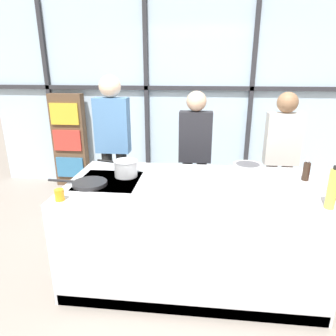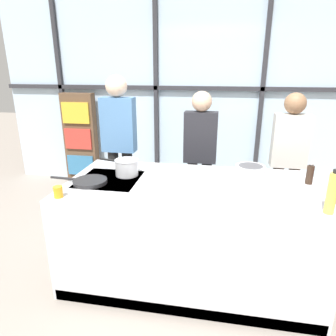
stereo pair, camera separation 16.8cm
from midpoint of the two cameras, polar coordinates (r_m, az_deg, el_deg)
The scene contains 14 objects.
ground_plane at distance 3.00m, azimuth 2.49°, elevation -19.10°, with size 18.00×18.00×0.00m, color gray.
back_window_wall at distance 4.59m, azimuth 4.63°, elevation 13.27°, with size 6.40×0.10×2.80m.
bookshelf at distance 4.99m, azimuth -19.15°, elevation 4.89°, with size 0.52×0.19×1.46m.
demo_island at distance 2.74m, azimuth 2.59°, elevation -11.74°, with size 2.14×1.08×0.89m.
spectator_far_left at distance 3.60m, azimuth -11.76°, elevation 5.31°, with size 0.39×0.25×1.75m.
spectator_center_left at distance 3.46m, azimuth 3.78°, elevation 3.38°, with size 0.37×0.22×1.59m.
spectator_center_right at distance 3.55m, azimuth 19.50°, elevation 2.69°, with size 0.37×0.22×1.59m.
frying_pan at distance 2.62m, azimuth -16.65°, elevation -2.81°, with size 0.52×0.29×0.03m.
saucepan at distance 2.74m, azimuth -9.84°, elevation 0.00°, with size 0.39×0.21×0.15m.
white_plate at distance 2.51m, azimuth 15.00°, elevation -3.88°, with size 0.24×0.24×0.01m, color white.
mixing_bowl at distance 2.94m, azimuth 13.34°, elevation 0.19°, with size 0.27×0.27×0.06m.
oil_bottle at distance 2.31m, azimuth 27.02°, elevation -3.55°, with size 0.07×0.07×0.31m.
pepper_grinder at distance 2.83m, azimuth 23.32°, elevation -0.51°, with size 0.06×0.06×0.20m.
juice_glass_near at distance 2.39m, azimuth -21.89°, elevation -4.80°, with size 0.07×0.07×0.09m, color orange.
Camera 1 is at (0.05, -2.38, 1.84)m, focal length 32.00 mm.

